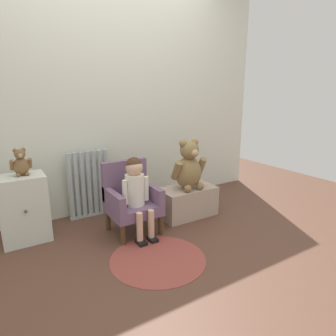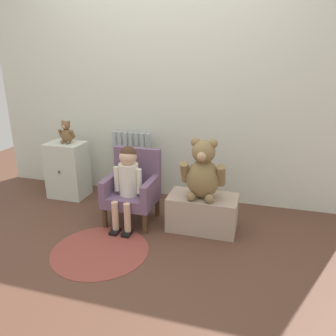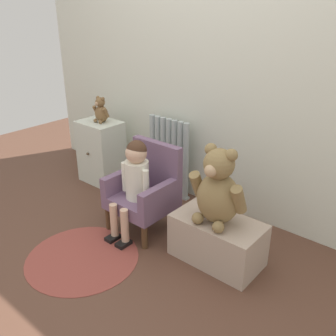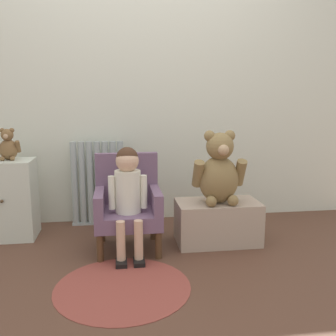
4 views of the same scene
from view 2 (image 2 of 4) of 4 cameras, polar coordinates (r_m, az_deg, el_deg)
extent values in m
plane|color=brown|center=(2.63, -8.18, -14.13)|extent=(6.00, 6.00, 0.00)
cube|color=silver|center=(3.32, -0.60, 14.98)|extent=(3.80, 0.05, 2.40)
cylinder|color=#A6B3B4|center=(3.55, -9.09, 1.03)|extent=(0.05, 0.05, 0.67)
cylinder|color=#A6B3B4|center=(3.52, -8.17, 0.95)|extent=(0.05, 0.05, 0.67)
cylinder|color=#A6B3B4|center=(3.50, -7.25, 0.86)|extent=(0.05, 0.05, 0.67)
cylinder|color=#A6B3B4|center=(3.48, -6.31, 0.78)|extent=(0.05, 0.05, 0.67)
cylinder|color=#A6B3B4|center=(3.45, -5.35, 0.69)|extent=(0.05, 0.05, 0.67)
cylinder|color=#A6B3B4|center=(3.43, -4.39, 0.60)|extent=(0.05, 0.05, 0.67)
cylinder|color=#A6B3B4|center=(3.41, -3.41, 0.51)|extent=(0.05, 0.05, 0.67)
cube|color=#A6B3B4|center=(3.60, -6.11, -4.43)|extent=(0.43, 0.05, 0.02)
cube|color=silver|center=(3.61, -17.06, -0.30)|extent=(0.38, 0.29, 0.58)
sphere|color=#4C3823|center=(3.48, -18.48, -0.66)|extent=(0.02, 0.02, 0.02)
cube|color=slate|center=(2.95, -6.39, -5.15)|extent=(0.44, 0.41, 0.10)
cube|color=slate|center=(3.01, -5.30, 0.17)|extent=(0.44, 0.06, 0.37)
cube|color=slate|center=(2.98, -9.83, -2.58)|extent=(0.06, 0.41, 0.14)
cube|color=slate|center=(2.84, -2.96, -3.39)|extent=(0.06, 0.41, 0.14)
cylinder|color=#4C331E|center=(2.94, -10.96, -8.48)|extent=(0.04, 0.04, 0.18)
cylinder|color=#4C331E|center=(2.80, -4.07, -9.59)|extent=(0.04, 0.04, 0.18)
cylinder|color=#4C331E|center=(3.22, -8.22, -5.85)|extent=(0.04, 0.04, 0.18)
cylinder|color=#4C331E|center=(3.09, -1.88, -6.71)|extent=(0.04, 0.04, 0.18)
cylinder|color=silver|center=(2.84, -6.84, -1.96)|extent=(0.17, 0.17, 0.28)
sphere|color=#D8AD8E|center=(2.78, -7.00, 1.98)|extent=(0.15, 0.15, 0.15)
sphere|color=#472D1E|center=(2.78, -6.97, 2.38)|extent=(0.14, 0.14, 0.14)
cylinder|color=#D8AD8E|center=(2.81, -9.18, -8.22)|extent=(0.06, 0.06, 0.25)
cube|color=black|center=(2.86, -9.21, -10.89)|extent=(0.07, 0.11, 0.03)
cylinder|color=#D8AD8E|center=(2.77, -7.10, -8.55)|extent=(0.06, 0.06, 0.25)
cube|color=black|center=(2.82, -7.14, -11.25)|extent=(0.07, 0.11, 0.03)
cylinder|color=silver|center=(2.87, -8.93, -1.88)|extent=(0.04, 0.04, 0.22)
cylinder|color=silver|center=(2.79, -5.00, -2.32)|extent=(0.04, 0.04, 0.22)
cube|color=tan|center=(2.86, 6.01, -7.70)|extent=(0.58, 0.32, 0.30)
ellipsoid|color=olive|center=(2.72, 6.10, -1.88)|extent=(0.28, 0.24, 0.33)
sphere|color=olive|center=(2.63, 6.23, 2.81)|extent=(0.19, 0.19, 0.19)
sphere|color=tan|center=(2.56, 5.87, 2.01)|extent=(0.08, 0.08, 0.08)
sphere|color=olive|center=(2.64, 4.81, 4.49)|extent=(0.08, 0.08, 0.08)
sphere|color=olive|center=(2.62, 7.86, 4.25)|extent=(0.08, 0.08, 0.08)
cylinder|color=olive|center=(2.72, 3.00, -0.69)|extent=(0.07, 0.14, 0.20)
cylinder|color=olive|center=(2.67, 9.24, -1.28)|extent=(0.07, 0.14, 0.20)
sphere|color=olive|center=(2.69, 4.01, -4.97)|extent=(0.08, 0.08, 0.08)
sphere|color=olive|center=(2.66, 7.23, -5.31)|extent=(0.08, 0.08, 0.08)
ellipsoid|color=brown|center=(3.51, -17.15, 5.40)|extent=(0.13, 0.11, 0.15)
sphere|color=brown|center=(3.48, -17.37, 7.09)|extent=(0.09, 0.09, 0.09)
sphere|color=tan|center=(3.45, -17.71, 6.85)|extent=(0.03, 0.03, 0.03)
sphere|color=brown|center=(3.50, -17.82, 7.64)|extent=(0.03, 0.03, 0.03)
sphere|color=brown|center=(3.46, -16.92, 7.62)|extent=(0.03, 0.03, 0.03)
cylinder|color=brown|center=(3.54, -18.17, 5.77)|extent=(0.03, 0.07, 0.09)
cylinder|color=brown|center=(3.46, -16.29, 5.69)|extent=(0.03, 0.07, 0.09)
sphere|color=brown|center=(3.50, -17.95, 4.33)|extent=(0.03, 0.03, 0.03)
sphere|color=brown|center=(3.47, -16.99, 4.28)|extent=(0.03, 0.03, 0.03)
cylinder|color=brown|center=(2.66, -11.73, -13.89)|extent=(0.75, 0.75, 0.01)
camera|label=1|loc=(2.16, -69.45, 2.82)|focal=32.00mm
camera|label=3|loc=(1.02, 60.33, 18.65)|focal=40.00mm
camera|label=4|loc=(1.20, -66.73, -12.81)|focal=40.00mm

